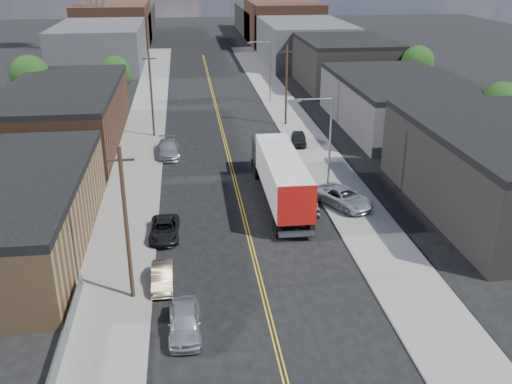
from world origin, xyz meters
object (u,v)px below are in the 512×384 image
object	(u,v)px
car_right_oncoming	(302,203)
car_right_lot_c	(299,138)
car_left_b	(162,277)
car_right_lot_a	(343,197)
car_left_d	(168,149)
car_left_c	(164,229)
semi_truck	(279,171)
car_left_a	(185,322)

from	to	relation	value
car_right_oncoming	car_right_lot_c	xyz separation A→B (m)	(3.20, 17.76, 0.08)
car_left_b	car_right_lot_a	bearing A→B (deg)	34.71
car_right_lot_c	car_left_d	bearing A→B (deg)	-164.51
car_left_d	car_right_lot_a	bearing A→B (deg)	-48.02
car_left_d	car_left_c	bearing A→B (deg)	-91.81
semi_truck	car_left_b	size ratio (longest dim) A/B	4.37
car_left_a	car_right_oncoming	xyz separation A→B (m)	(10.00, 15.74, 0.00)
car_left_b	car_right_lot_a	size ratio (longest dim) A/B	0.68
semi_truck	car_left_b	distance (m)	16.87
car_left_a	car_left_d	distance (m)	31.75
car_left_c	car_right_lot_c	world-z (taller)	car_right_lot_c
semi_truck	car_right_oncoming	xyz separation A→B (m)	(1.54, -3.10, -1.77)
car_right_oncoming	car_right_lot_c	bearing A→B (deg)	-104.06
car_left_b	car_right_lot_c	size ratio (longest dim) A/B	0.94
car_right_oncoming	car_right_lot_c	size ratio (longest dim) A/B	1.13
car_left_d	car_left_a	bearing A→B (deg)	-89.28
car_left_a	car_right_lot_a	world-z (taller)	car_right_lot_a
car_right_lot_a	car_left_b	bearing A→B (deg)	-173.40
car_right_oncoming	car_right_lot_a	xyz separation A→B (m)	(3.62, 0.31, 0.17)
car_left_c	car_left_d	size ratio (longest dim) A/B	0.85
car_left_d	car_left_b	bearing A→B (deg)	-91.81
car_right_lot_a	car_left_d	bearing A→B (deg)	104.77
car_left_b	car_right_lot_c	xyz separation A→B (m)	(14.60, 28.21, 0.22)
car_left_c	car_right_lot_c	size ratio (longest dim) A/B	1.13
semi_truck	car_right_lot_a	world-z (taller)	semi_truck
car_left_c	car_right_oncoming	distance (m)	11.90
car_right_oncoming	car_right_lot_a	world-z (taller)	car_right_lot_a
car_left_b	car_left_d	bearing A→B (deg)	89.10
semi_truck	car_right_lot_c	bearing A→B (deg)	72.52
car_left_d	car_right_oncoming	bearing A→B (deg)	-56.31
car_left_c	car_right_oncoming	xyz separation A→B (m)	(11.40, 3.41, 0.12)
car_right_lot_c	semi_truck	bearing A→B (deg)	-99.35
car_left_d	car_right_lot_a	size ratio (longest dim) A/B	0.97
car_left_d	car_right_oncoming	size ratio (longest dim) A/B	1.17
semi_truck	car_left_c	world-z (taller)	semi_truck
semi_truck	car_right_lot_c	size ratio (longest dim) A/B	4.09
car_left_d	car_right_lot_a	world-z (taller)	car_right_lot_a
semi_truck	car_left_b	xyz separation A→B (m)	(-9.86, -13.55, -1.91)
semi_truck	car_left_d	xyz separation A→B (m)	(-9.86, 12.88, -1.75)
car_left_c	car_right_oncoming	bearing A→B (deg)	18.11
car_right_oncoming	car_right_lot_c	world-z (taller)	car_right_lot_c
car_left_c	car_left_a	bearing A→B (deg)	-82.05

